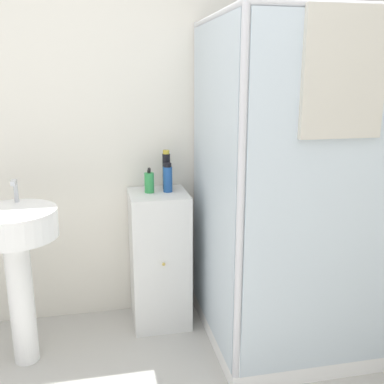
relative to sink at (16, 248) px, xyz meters
name	(u,v)px	position (x,y,z in m)	size (l,w,h in m)	color
wall_back	(85,129)	(0.38, 0.49, 0.57)	(6.40, 0.06, 2.50)	silver
shower_enclosure	(285,267)	(1.50, -0.11, -0.20)	(0.98, 1.01, 1.89)	white
vanity_cabinet	(159,259)	(0.81, 0.27, -0.24)	(0.36, 0.39, 0.88)	silver
sink	(16,248)	(0.00, 0.00, 0.00)	(0.46, 0.46, 1.03)	white
soap_dispenser	(149,182)	(0.76, 0.29, 0.26)	(0.06, 0.06, 0.16)	green
shampoo_bottle_tall_black	(166,170)	(0.87, 0.35, 0.32)	(0.05, 0.05, 0.25)	black
shampoo_bottle_blue	(168,178)	(0.87, 0.28, 0.28)	(0.06, 0.06, 0.18)	#1E4C93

